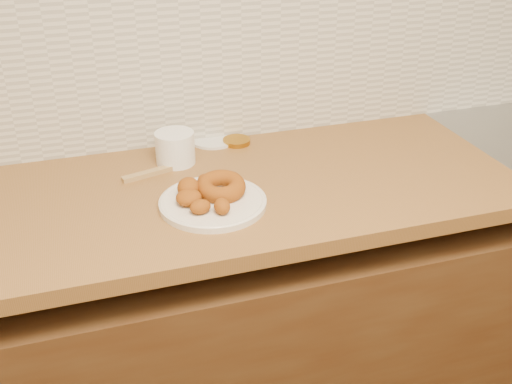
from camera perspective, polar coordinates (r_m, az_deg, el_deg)
base_cabinet at (r=1.85m, az=4.87°, el=-12.45°), size 3.60×0.60×0.77m
butcher_block at (r=1.47m, az=-18.46°, el=-2.34°), size 2.30×0.62×0.04m
backsplash at (r=1.72m, az=2.24°, el=15.12°), size 3.60×0.02×0.60m
donut_plate at (r=1.41m, az=-4.13°, el=-1.02°), size 0.25×0.25×0.01m
ring_donut at (r=1.42m, az=-3.34°, el=0.54°), size 0.12×0.13×0.05m
fried_dough_chunks at (r=1.39m, az=-5.68°, el=-0.21°), size 0.12×0.18×0.05m
plastic_tub at (r=1.61m, az=-7.71°, el=4.19°), size 0.13×0.13×0.09m
tub_lid at (r=1.75m, az=-4.09°, el=5.02°), size 0.14×0.14×0.01m
brass_jar_lid at (r=1.73m, az=-1.86°, el=4.86°), size 0.09×0.09×0.01m
wooden_utensil at (r=1.57m, az=-9.79°, el=1.85°), size 0.17×0.06×0.01m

